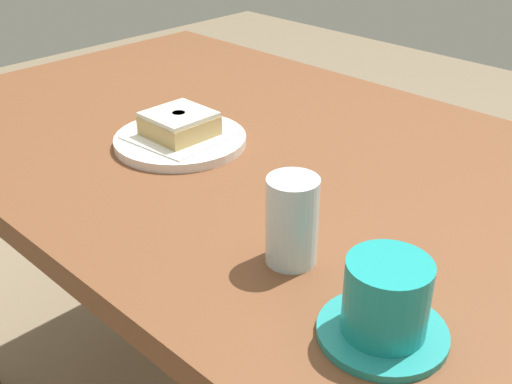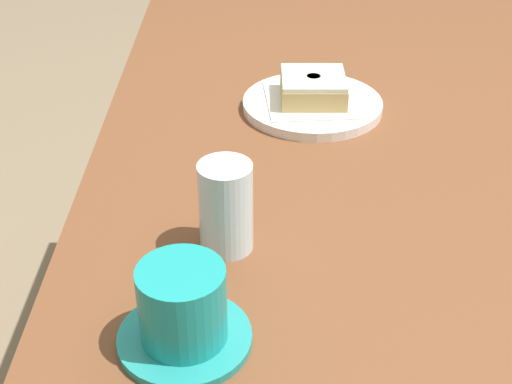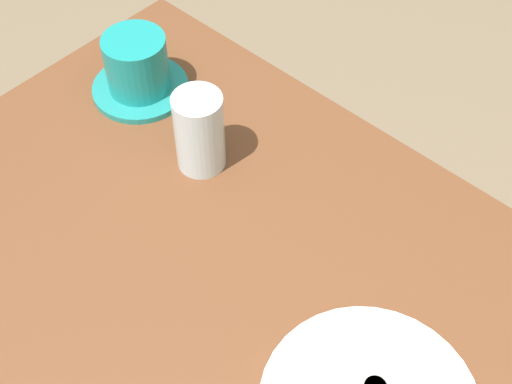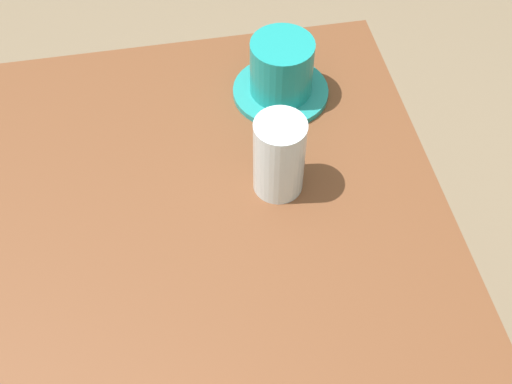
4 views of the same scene
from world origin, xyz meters
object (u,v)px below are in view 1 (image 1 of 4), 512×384
water_glass (292,221)px  coffee_cup (386,304)px  plate_glazed_square (180,140)px  donut_glazed_square (179,124)px

water_glass → coffee_cup: 0.16m
plate_glazed_square → coffee_cup: size_ratio=1.64×
plate_glazed_square → donut_glazed_square: size_ratio=2.20×
water_glass → coffee_cup: water_glass is taller
plate_glazed_square → water_glass: 0.38m
coffee_cup → plate_glazed_square: bearing=-17.1°
plate_glazed_square → donut_glazed_square: bearing=0.0°
donut_glazed_square → water_glass: size_ratio=0.91×
donut_glazed_square → water_glass: 0.38m
donut_glazed_square → water_glass: water_glass is taller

